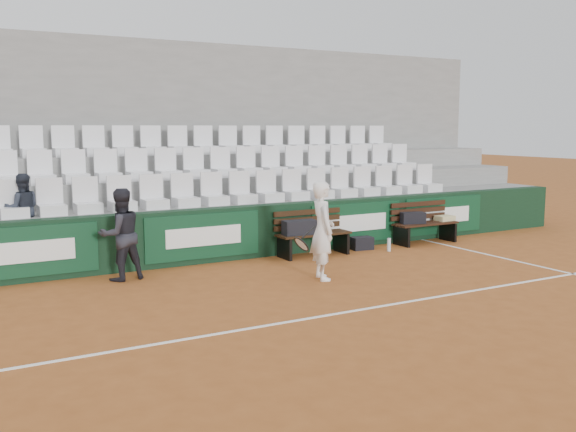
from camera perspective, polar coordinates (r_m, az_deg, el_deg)
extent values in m
plane|color=#995122|center=(8.65, 3.36, -8.86)|extent=(80.00, 80.00, 0.00)
cube|color=white|center=(8.65, 3.36, -8.83)|extent=(18.00, 0.06, 0.01)
cube|color=black|center=(12.01, -6.93, -1.69)|extent=(18.00, 0.30, 1.00)
cube|color=#0C381E|center=(11.05, -22.14, -2.96)|extent=(2.20, 0.04, 0.82)
cube|color=#0C381E|center=(11.78, -7.52, -1.79)|extent=(2.20, 0.04, 0.82)
cube|color=#0C381E|center=(13.39, 6.12, -0.60)|extent=(2.20, 0.04, 0.82)
cube|color=#0C381E|center=(14.90, 13.68, 0.09)|extent=(2.20, 0.04, 0.82)
cube|color=gray|center=(12.59, -8.01, -1.27)|extent=(18.00, 0.95, 1.00)
cube|color=gray|center=(13.44, -9.50, 0.25)|extent=(18.00, 0.95, 1.45)
cube|color=gray|center=(14.30, -10.81, 1.59)|extent=(18.00, 0.95, 1.90)
cube|color=gray|center=(14.81, -11.70, 6.63)|extent=(18.00, 0.30, 4.40)
cube|color=silver|center=(12.32, -7.79, 2.36)|extent=(11.90, 0.44, 0.63)
cube|color=white|center=(13.17, -9.35, 4.65)|extent=(11.90, 0.44, 0.63)
cube|color=silver|center=(14.05, -10.71, 6.65)|extent=(11.90, 0.44, 0.63)
cube|color=black|center=(12.51, 2.30, -2.53)|extent=(1.50, 0.56, 0.45)
cube|color=black|center=(14.15, 12.10, -1.48)|extent=(1.50, 0.56, 0.45)
cube|color=black|center=(12.26, 1.04, -1.02)|extent=(0.67, 0.33, 0.28)
cube|color=black|center=(13.92, 11.03, -0.17)|extent=(0.56, 0.37, 0.24)
cube|color=#C9BE82|center=(14.51, 13.76, -0.19)|extent=(0.40, 0.29, 0.11)
cube|color=black|center=(13.23, 6.59, -2.42)|extent=(0.46, 0.32, 0.26)
cylinder|color=silver|center=(12.29, -0.09, -3.19)|extent=(0.07, 0.07, 0.25)
cylinder|color=silver|center=(13.11, 8.96, -2.54)|extent=(0.08, 0.08, 0.27)
imported|color=white|center=(10.51, 3.09, -1.29)|extent=(0.53, 0.67, 1.63)
torus|color=black|center=(10.33, 1.20, -2.53)|extent=(0.19, 0.30, 0.26)
cylinder|color=black|center=(10.37, 1.83, -1.44)|extent=(0.26, 0.03, 0.20)
imported|color=black|center=(10.79, -14.66, -1.61)|extent=(0.82, 0.69, 1.51)
imported|color=#212632|center=(11.58, -22.64, 2.83)|extent=(0.59, 0.47, 1.18)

